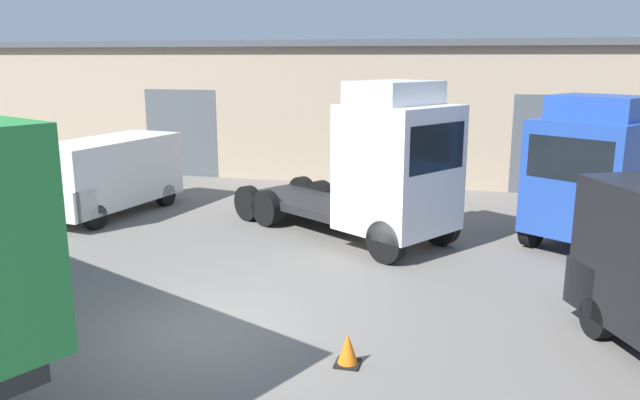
{
  "coord_description": "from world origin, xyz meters",
  "views": [
    {
      "loc": [
        4.77,
        -9.68,
        4.89
      ],
      "look_at": [
        1.14,
        4.2,
        1.6
      ],
      "focal_mm": 35.0,
      "sensor_mm": 36.0,
      "label": 1
    }
  ],
  "objects_px": {
    "tractor_unit_blue": "(597,178)",
    "traffic_cone": "(348,350)",
    "delivery_van_white": "(106,174)",
    "tractor_unit_white": "(383,169)"
  },
  "relations": [
    {
      "from": "tractor_unit_white",
      "to": "delivery_van_white",
      "type": "bearing_deg",
      "value": -153.67
    },
    {
      "from": "tractor_unit_blue",
      "to": "traffic_cone",
      "type": "xyz_separation_m",
      "value": [
        -4.85,
        -7.96,
        -1.61
      ]
    },
    {
      "from": "delivery_van_white",
      "to": "tractor_unit_blue",
      "type": "bearing_deg",
      "value": 100.13
    },
    {
      "from": "delivery_van_white",
      "to": "tractor_unit_white",
      "type": "bearing_deg",
      "value": 93.41
    },
    {
      "from": "tractor_unit_white",
      "to": "traffic_cone",
      "type": "height_order",
      "value": "tractor_unit_white"
    },
    {
      "from": "traffic_cone",
      "to": "tractor_unit_white",
      "type": "bearing_deg",
      "value": 94.62
    },
    {
      "from": "tractor_unit_blue",
      "to": "traffic_cone",
      "type": "bearing_deg",
      "value": 1.13
    },
    {
      "from": "tractor_unit_white",
      "to": "delivery_van_white",
      "type": "relative_size",
      "value": 1.34
    },
    {
      "from": "delivery_van_white",
      "to": "traffic_cone",
      "type": "distance_m",
      "value": 12.3
    },
    {
      "from": "delivery_van_white",
      "to": "tractor_unit_blue",
      "type": "relative_size",
      "value": 0.79
    }
  ]
}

